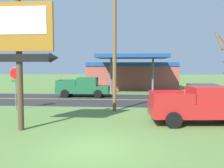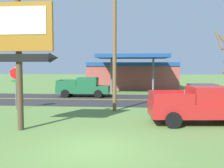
% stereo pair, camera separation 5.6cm
% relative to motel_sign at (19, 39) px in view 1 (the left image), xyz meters
% --- Properties ---
extents(ground_plane, '(180.00, 180.00, 0.00)m').
position_rel_motel_sign_xyz_m(ground_plane, '(3.80, -2.17, -4.24)').
color(ground_plane, '#5B7F3D').
extents(road_asphalt, '(140.00, 8.00, 0.02)m').
position_rel_motel_sign_xyz_m(road_asphalt, '(3.80, 10.83, -4.23)').
color(road_asphalt, '#2B2B2D').
rests_on(road_asphalt, ground).
extents(road_centre_line, '(126.00, 0.20, 0.01)m').
position_rel_motel_sign_xyz_m(road_centre_line, '(3.80, 10.83, -4.22)').
color(road_centre_line, gold).
rests_on(road_centre_line, road_asphalt).
extents(motel_sign, '(3.62, 0.54, 6.19)m').
position_rel_motel_sign_xyz_m(motel_sign, '(0.00, 0.00, 0.00)').
color(motel_sign, brown).
rests_on(motel_sign, ground).
extents(stop_sign, '(0.80, 0.08, 2.95)m').
position_rel_motel_sign_xyz_m(stop_sign, '(-2.89, 5.30, -2.22)').
color(stop_sign, slate).
rests_on(stop_sign, ground).
extents(utility_pole, '(1.67, 0.26, 9.93)m').
position_rel_motel_sign_xyz_m(utility_pole, '(4.01, 5.47, 1.00)').
color(utility_pole, brown).
rests_on(utility_pole, ground).
extents(gas_station, '(12.00, 11.50, 4.40)m').
position_rel_motel_sign_xyz_m(gas_station, '(5.24, 22.53, -2.30)').
color(gas_station, '#A84C42').
rests_on(gas_station, ground).
extents(pickup_red_parked_on_lawn, '(5.33, 2.53, 1.96)m').
position_rel_motel_sign_xyz_m(pickup_red_parked_on_lawn, '(8.79, 2.14, -3.28)').
color(pickup_red_parked_on_lawn, red).
rests_on(pickup_red_parked_on_lawn, ground).
extents(pickup_green_on_road, '(5.20, 2.24, 1.96)m').
position_rel_motel_sign_xyz_m(pickup_green_on_road, '(0.42, 12.83, -3.28)').
color(pickup_green_on_road, '#1E6038').
rests_on(pickup_green_on_road, ground).
extents(car_grey_near_lane, '(4.20, 2.00, 1.64)m').
position_rel_motel_sign_xyz_m(car_grey_near_lane, '(10.68, 8.83, -3.41)').
color(car_grey_near_lane, slate).
rests_on(car_grey_near_lane, ground).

